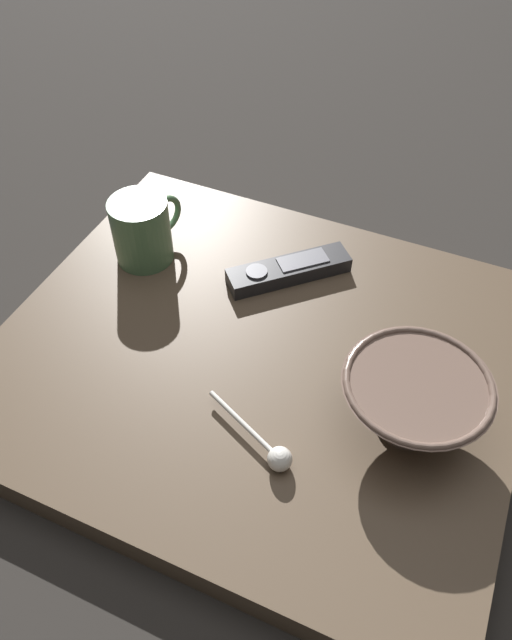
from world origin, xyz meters
TOP-DOWN VIEW (x-y plane):
  - ground_plane at (0.00, 0.00)m, footprint 6.00×6.00m
  - table at (0.00, 0.00)m, footprint 0.57×0.65m
  - cereal_bowl at (-0.03, -0.20)m, footprint 0.17×0.17m
  - coffee_mug at (0.10, 0.22)m, footprint 0.11×0.08m
  - teaspoon at (-0.14, -0.08)m, footprint 0.06×0.12m
  - tv_remote_near at (0.14, 0.01)m, footprint 0.15×0.16m

SIDE VIEW (x-z plane):
  - ground_plane at x=0.00m, z-range 0.00..0.00m
  - table at x=0.00m, z-range 0.00..0.04m
  - tv_remote_near at x=0.14m, z-range 0.04..0.07m
  - teaspoon at x=-0.14m, z-range 0.04..0.07m
  - cereal_bowl at x=-0.03m, z-range 0.05..0.13m
  - coffee_mug at x=0.10m, z-range 0.04..0.14m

